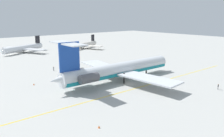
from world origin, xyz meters
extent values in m
plane|color=#ADADA8|center=(0.00, 0.00, 0.00)|extent=(367.73, 367.73, 0.00)
cylinder|color=silver|center=(0.31, 4.59, 3.73)|extent=(41.94, 4.48, 4.47)
cone|color=silver|center=(21.28, 4.59, 3.73)|extent=(4.66, 4.30, 4.29)
cone|color=silver|center=(-20.66, 4.60, 4.13)|extent=(6.52, 3.80, 3.80)
cube|color=teal|center=(0.31, 4.59, 2.72)|extent=(41.00, 4.57, 0.98)
cube|color=silver|center=(1.24, 16.15, 2.94)|extent=(8.90, 19.27, 0.45)
cube|color=silver|center=(1.24, -6.96, 2.94)|extent=(8.89, 19.27, 0.45)
cylinder|color=#515156|center=(-14.13, 8.20, 4.06)|extent=(5.59, 2.60, 2.59)
cube|color=silver|center=(-14.13, 7.42, 4.06)|extent=(3.36, 1.43, 0.54)
cylinder|color=#515156|center=(-14.14, 1.00, 4.06)|extent=(5.59, 2.60, 2.59)
cube|color=silver|center=(-14.14, 1.78, 4.06)|extent=(3.36, 1.43, 0.54)
cube|color=#19429E|center=(-17.86, 4.60, 9.92)|extent=(6.06, 0.45, 7.92)
cube|color=silver|center=(-18.33, 8.19, 13.57)|extent=(4.20, 6.52, 0.31)
cube|color=silver|center=(-18.33, 1.01, 13.57)|extent=(4.20, 6.52, 0.31)
cylinder|color=black|center=(13.12, 4.59, 1.70)|extent=(0.49, 0.49, 3.39)
cylinder|color=black|center=(-1.09, 8.17, 1.70)|extent=(0.49, 0.49, 3.39)
cylinder|color=black|center=(-1.09, 1.02, 1.70)|extent=(0.49, 0.49, 3.39)
cylinder|color=silver|center=(-4.11, 83.12, 2.57)|extent=(26.46, 15.19, 3.33)
cone|color=silver|center=(-16.61, 77.01, 2.57)|extent=(3.83, 4.03, 3.16)
cube|color=silver|center=(-0.60, 75.92, 2.24)|extent=(9.92, 13.53, 0.40)
cube|color=silver|center=(-7.63, 90.32, 2.24)|extent=(9.92, 13.53, 0.40)
cube|color=black|center=(6.49, 88.29, 6.50)|extent=(3.41, 1.89, 4.54)
cylinder|color=black|center=(-4.11, 83.12, 1.12)|extent=(0.40, 0.40, 2.24)
cylinder|color=silver|center=(31.36, 75.02, 2.40)|extent=(25.24, 12.57, 3.10)
cone|color=silver|center=(19.32, 70.18, 2.40)|extent=(3.46, 3.68, 2.95)
cube|color=silver|center=(34.15, 68.08, 2.09)|extent=(8.61, 12.68, 0.37)
cube|color=silver|center=(28.57, 81.96, 2.09)|extent=(8.61, 12.68, 0.37)
cube|color=black|center=(41.57, 79.12, 6.07)|extent=(3.26, 1.55, 4.23)
cylinder|color=black|center=(31.36, 75.02, 1.04)|extent=(0.37, 0.37, 2.09)
cylinder|color=black|center=(-10.80, 30.37, 0.43)|extent=(0.11, 0.11, 0.86)
cylinder|color=black|center=(-10.69, 30.26, 0.43)|extent=(0.11, 0.11, 0.86)
cylinder|color=gray|center=(-10.74, 30.31, 1.19)|extent=(0.29, 0.29, 0.68)
sphere|color=tan|center=(-10.74, 30.31, 1.67)|extent=(0.27, 0.27, 0.27)
cylinder|color=gray|center=(-10.87, 30.45, 1.23)|extent=(0.08, 0.08, 0.58)
cylinder|color=gray|center=(-10.61, 30.18, 1.23)|extent=(0.08, 0.08, 0.58)
cylinder|color=black|center=(15.57, -20.65, 0.42)|extent=(0.10, 0.10, 0.84)
cylinder|color=black|center=(15.70, -20.56, 0.42)|extent=(0.10, 0.10, 0.84)
cylinder|color=#262628|center=(15.64, -20.61, 1.17)|extent=(0.28, 0.28, 0.66)
sphere|color=tan|center=(15.64, -20.61, 1.63)|extent=(0.26, 0.26, 0.26)
cylinder|color=#262628|center=(15.48, -20.71, 1.20)|extent=(0.08, 0.08, 0.56)
cylinder|color=#262628|center=(15.79, -20.50, 1.20)|extent=(0.08, 0.08, 0.56)
cone|color=#EA590F|center=(23.55, 22.69, 0.28)|extent=(0.40, 0.40, 0.55)
cone|color=#EA590F|center=(-24.23, -17.22, 0.28)|extent=(0.40, 0.40, 0.55)
cone|color=#EA590F|center=(-23.45, 17.41, 0.28)|extent=(0.40, 0.40, 0.55)
cube|color=gold|center=(0.31, -4.73, 0.00)|extent=(93.48, 1.04, 0.01)
camera|label=1|loc=(-47.21, -48.88, 20.69)|focal=36.29mm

